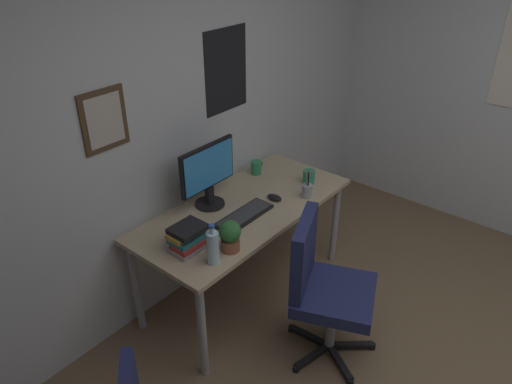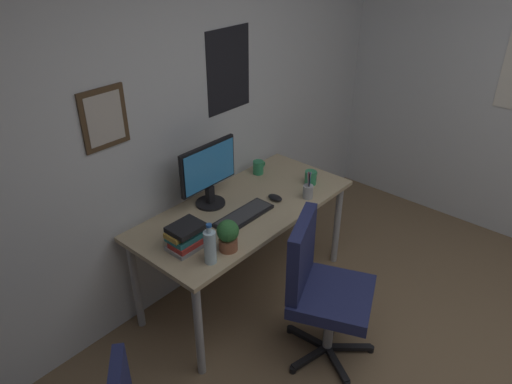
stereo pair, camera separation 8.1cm
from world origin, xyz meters
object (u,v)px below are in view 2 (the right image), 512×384
(computer_mouse, at_px, (275,198))
(potted_plant, at_px, (228,235))
(water_bottle, at_px, (210,246))
(pen_cup, at_px, (308,191))
(book_stack_left, at_px, (186,236))
(keyboard, at_px, (244,215))
(coffee_mug_near, at_px, (311,177))
(office_chair, at_px, (320,285))
(monitor, at_px, (209,172))
(coffee_mug_far, at_px, (258,167))

(computer_mouse, xyz_separation_m, potted_plant, (-0.61, -0.15, 0.09))
(water_bottle, height_order, pen_cup, water_bottle)
(computer_mouse, distance_m, book_stack_left, 0.76)
(keyboard, bearing_deg, coffee_mug_near, -5.49)
(potted_plant, height_order, book_stack_left, potted_plant)
(water_bottle, relative_size, coffee_mug_near, 2.06)
(office_chair, xyz_separation_m, potted_plant, (-0.29, 0.46, 0.30))
(monitor, distance_m, computer_mouse, 0.49)
(office_chair, bearing_deg, monitor, 90.27)
(monitor, bearing_deg, computer_mouse, -42.34)
(office_chair, bearing_deg, potted_plant, 122.30)
(coffee_mug_far, relative_size, book_stack_left, 0.53)
(coffee_mug_near, relative_size, coffee_mug_far, 1.05)
(book_stack_left, bearing_deg, keyboard, -4.16)
(water_bottle, distance_m, pen_cup, 0.93)
(water_bottle, bearing_deg, keyboard, 20.40)
(computer_mouse, height_order, potted_plant, potted_plant)
(monitor, relative_size, keyboard, 1.07)
(computer_mouse, bearing_deg, office_chair, -117.94)
(keyboard, xyz_separation_m, book_stack_left, (-0.46, 0.03, 0.06))
(office_chair, relative_size, pen_cup, 4.75)
(keyboard, xyz_separation_m, pen_cup, (0.47, -0.17, 0.04))
(office_chair, height_order, coffee_mug_far, office_chair)
(potted_plant, bearing_deg, book_stack_left, 126.19)
(coffee_mug_far, xyz_separation_m, book_stack_left, (-0.98, -0.29, 0.02))
(potted_plant, relative_size, pen_cup, 0.98)
(keyboard, relative_size, coffee_mug_near, 3.51)
(monitor, distance_m, coffee_mug_far, 0.58)
(potted_plant, distance_m, book_stack_left, 0.25)
(potted_plant, relative_size, book_stack_left, 0.89)
(keyboard, distance_m, pen_cup, 0.50)
(keyboard, height_order, coffee_mug_far, coffee_mug_far)
(coffee_mug_near, xyz_separation_m, pen_cup, (-0.18, -0.10, 0.00))
(computer_mouse, relative_size, coffee_mug_far, 0.94)
(computer_mouse, bearing_deg, coffee_mug_far, 57.23)
(keyboard, relative_size, pen_cup, 2.15)
(water_bottle, distance_m, coffee_mug_far, 1.10)
(monitor, bearing_deg, coffee_mug_far, 4.73)
(water_bottle, bearing_deg, office_chair, -45.94)
(computer_mouse, height_order, coffee_mug_near, coffee_mug_near)
(office_chair, relative_size, coffee_mug_far, 8.12)
(monitor, height_order, potted_plant, monitor)
(office_chair, bearing_deg, keyboard, 87.90)
(pen_cup, xyz_separation_m, book_stack_left, (-0.93, 0.20, 0.02))
(keyboard, xyz_separation_m, potted_plant, (-0.31, -0.16, 0.09))
(water_bottle, bearing_deg, book_stack_left, 89.23)
(water_bottle, height_order, coffee_mug_far, water_bottle)
(water_bottle, height_order, coffee_mug_near, water_bottle)
(office_chair, xyz_separation_m, keyboard, (0.02, 0.62, 0.21))
(water_bottle, relative_size, book_stack_left, 1.15)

